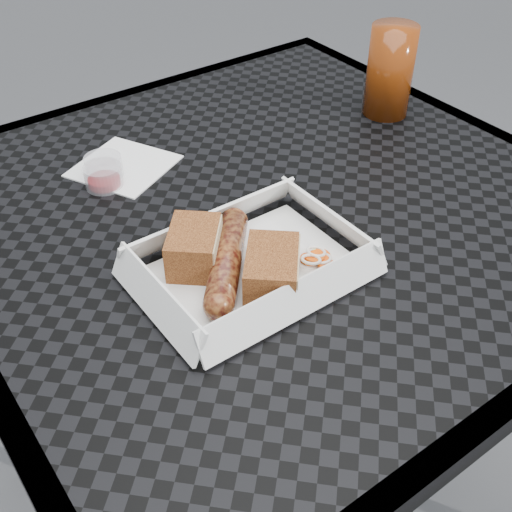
{
  "coord_description": "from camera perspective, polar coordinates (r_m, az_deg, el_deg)",
  "views": [
    {
      "loc": [
        -0.41,
        -0.54,
        1.22
      ],
      "look_at": [
        -0.1,
        -0.11,
        0.78
      ],
      "focal_mm": 45.0,
      "sensor_mm": 36.0,
      "label": 1
    }
  ],
  "objects": [
    {
      "name": "food_tray",
      "position": [
        0.72,
        -0.47,
        -1.31
      ],
      "size": [
        0.22,
        0.15,
        0.0
      ],
      "primitive_type": "cube",
      "color": "white",
      "rests_on": "patio_table"
    },
    {
      "name": "ground",
      "position": [
        1.4,
        0.58,
        -21.01
      ],
      "size": [
        60.0,
        60.0,
        0.0
      ],
      "primitive_type": "plane",
      "color": "#4A4A4C",
      "rests_on": "ground"
    },
    {
      "name": "bread_far",
      "position": [
        0.68,
        1.4,
        -1.19
      ],
      "size": [
        0.1,
        0.1,
        0.04
      ],
      "primitive_type": "cube",
      "rotation": [
        0.0,
        0.0,
        0.86
      ],
      "color": "brown",
      "rests_on": "food_tray"
    },
    {
      "name": "patio_table",
      "position": [
        0.88,
        0.87,
        0.96
      ],
      "size": [
        0.8,
        0.8,
        0.74
      ],
      "color": "black",
      "rests_on": "ground"
    },
    {
      "name": "veg_garnish",
      "position": [
        0.73,
        5.4,
        -0.56
      ],
      "size": [
        0.03,
        0.03,
        0.0
      ],
      "color": "#EA4E0A",
      "rests_on": "food_tray"
    },
    {
      "name": "napkin",
      "position": [
        0.92,
        -11.66,
        7.84
      ],
      "size": [
        0.16,
        0.16,
        0.0
      ],
      "primitive_type": "cube",
      "rotation": [
        0.0,
        0.0,
        0.47
      ],
      "color": "white",
      "rests_on": "patio_table"
    },
    {
      "name": "condiment_cup_sauce",
      "position": [
        0.87,
        -13.42,
        6.9
      ],
      "size": [
        0.05,
        0.05,
        0.03
      ],
      "primitive_type": "cylinder",
      "color": "maroon",
      "rests_on": "patio_table"
    },
    {
      "name": "bread_near",
      "position": [
        0.71,
        -5.54,
        0.77
      ],
      "size": [
        0.09,
        0.09,
        0.05
      ],
      "primitive_type": "cube",
      "rotation": [
        0.0,
        0.0,
        0.86
      ],
      "color": "brown",
      "rests_on": "food_tray"
    },
    {
      "name": "bratwurst",
      "position": [
        0.7,
        -2.6,
        -0.36
      ],
      "size": [
        0.13,
        0.14,
        0.03
      ],
      "rotation": [
        0.0,
        0.0,
        0.86
      ],
      "color": "brown",
      "rests_on": "food_tray"
    },
    {
      "name": "condiment_cup_empty",
      "position": [
        0.89,
        -13.38,
        7.7
      ],
      "size": [
        0.05,
        0.05,
        0.03
      ],
      "primitive_type": "cylinder",
      "color": "silver",
      "rests_on": "patio_table"
    },
    {
      "name": "drink_glass",
      "position": [
        1.03,
        11.83,
        15.8
      ],
      "size": [
        0.07,
        0.07,
        0.14
      ],
      "primitive_type": "cylinder",
      "color": "#662608",
      "rests_on": "patio_table"
    }
  ]
}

